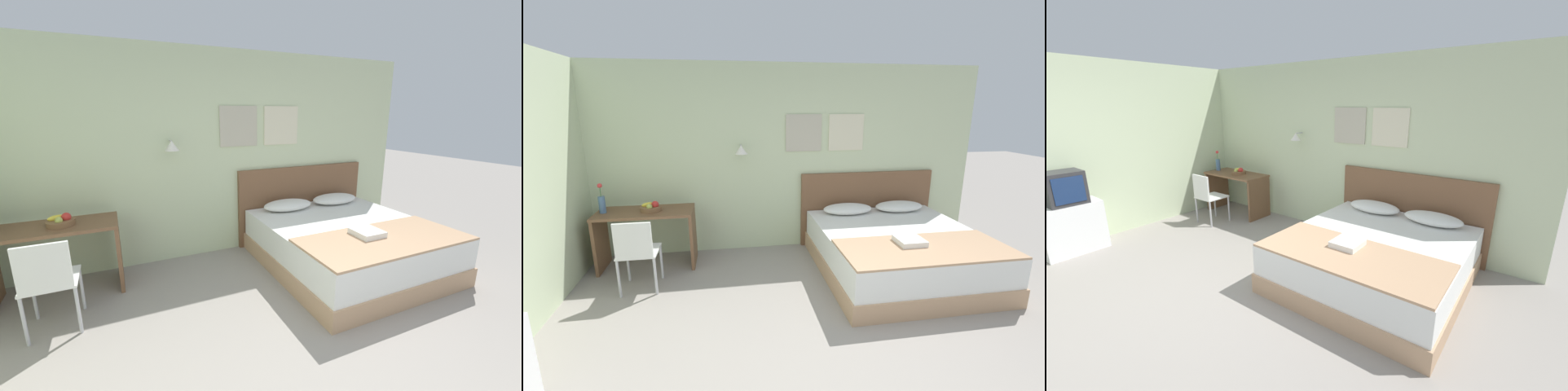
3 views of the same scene
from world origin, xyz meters
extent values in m
plane|color=gray|center=(0.00, 0.00, 0.00)|extent=(24.00, 24.00, 0.00)
cube|color=beige|center=(0.00, 2.77, 1.32)|extent=(5.98, 0.06, 2.65)
cube|color=#B7B29E|center=(0.35, 2.73, 1.70)|extent=(0.52, 0.02, 0.52)
cube|color=beige|center=(0.98, 2.73, 1.70)|extent=(0.52, 0.02, 0.52)
cylinder|color=#B2B2B7|center=(-0.55, 2.66, 1.55)|extent=(0.02, 0.16, 0.02)
cone|color=white|center=(-0.55, 2.57, 1.50)|extent=(0.17, 0.17, 0.12)
cube|color=beige|center=(-2.62, -0.13, 1.32)|extent=(0.06, 5.74, 2.65)
cube|color=tan|center=(1.35, 1.65, 0.11)|extent=(1.93, 2.07, 0.22)
cube|color=white|center=(1.35, 1.65, 0.39)|extent=(1.90, 2.02, 0.34)
cube|color=brown|center=(1.35, 2.71, 0.55)|extent=(2.05, 0.06, 1.11)
ellipsoid|color=white|center=(0.95, 2.44, 0.63)|extent=(0.72, 0.38, 0.14)
ellipsoid|color=white|center=(1.75, 2.44, 0.63)|extent=(0.72, 0.38, 0.14)
cube|color=tan|center=(1.35, 1.05, 0.57)|extent=(1.88, 0.83, 0.02)
cube|color=white|center=(1.24, 1.19, 0.61)|extent=(0.29, 0.30, 0.06)
cube|color=brown|center=(-1.82, 2.36, 0.75)|extent=(1.20, 0.56, 0.03)
cube|color=brown|center=(-2.40, 2.36, 0.36)|extent=(0.04, 0.51, 0.73)
cube|color=brown|center=(-1.24, 2.36, 0.36)|extent=(0.04, 0.51, 0.73)
cube|color=white|center=(-1.79, 1.76, 0.45)|extent=(0.43, 0.43, 0.02)
cube|color=white|center=(-1.79, 1.56, 0.67)|extent=(0.39, 0.03, 0.40)
cylinder|color=#B7B7BC|center=(-1.98, 1.95, 0.22)|extent=(0.03, 0.03, 0.44)
cylinder|color=#B7B7BC|center=(-1.59, 1.95, 0.22)|extent=(0.03, 0.03, 0.44)
cylinder|color=#B7B7BC|center=(-1.98, 1.57, 0.22)|extent=(0.03, 0.03, 0.44)
cylinder|color=#B7B7BC|center=(-1.59, 1.57, 0.22)|extent=(0.03, 0.03, 0.44)
cylinder|color=brown|center=(-1.74, 2.35, 0.79)|extent=(0.27, 0.27, 0.05)
sphere|color=red|center=(-1.69, 2.36, 0.84)|extent=(0.09, 0.09, 0.09)
ellipsoid|color=yellow|center=(-1.78, 2.39, 0.83)|extent=(0.18, 0.12, 0.06)
sphere|color=#B2C156|center=(-1.75, 2.30, 0.83)|extent=(0.07, 0.07, 0.07)
cylinder|color=#4C7099|center=(-2.32, 2.35, 0.87)|extent=(0.08, 0.08, 0.21)
cylinder|color=#3D7538|center=(-2.32, 2.35, 1.05)|extent=(0.01, 0.01, 0.14)
sphere|color=#DB3838|center=(-2.32, 2.35, 1.12)|extent=(0.06, 0.06, 0.06)
cube|color=white|center=(-2.36, -0.16, 0.35)|extent=(0.41, 0.74, 0.70)
cube|color=#2D2D30|center=(-2.36, -0.16, 0.93)|extent=(0.39, 0.44, 0.45)
cube|color=navy|center=(-2.16, -0.16, 0.93)|extent=(0.01, 0.35, 0.35)
camera|label=1|loc=(-1.17, -1.28, 1.87)|focal=22.00mm
camera|label=2|loc=(-0.75, -2.17, 2.09)|focal=24.00mm
camera|label=3|loc=(2.74, -1.51, 2.01)|focal=22.00mm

